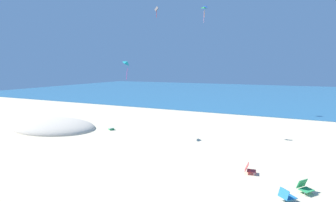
{
  "coord_description": "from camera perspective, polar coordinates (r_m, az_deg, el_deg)",
  "views": [
    {
      "loc": [
        7.24,
        -9.9,
        5.93
      ],
      "look_at": [
        0.0,
        5.35,
        3.79
      ],
      "focal_mm": 28.59,
      "sensor_mm": 36.0,
      "label": 1
    }
  ],
  "objects": [
    {
      "name": "ground_plane",
      "position": [
        21.99,
        5.27,
        -8.43
      ],
      "size": [
        120.0,
        120.0,
        0.0
      ],
      "primitive_type": "plane",
      "color": "beige"
    },
    {
      "name": "ocean_water",
      "position": [
        64.21,
        18.83,
        1.57
      ],
      "size": [
        120.0,
        60.0,
        0.05
      ],
      "primitive_type": "cube",
      "color": "teal",
      "rests_on": "ground_plane"
    },
    {
      "name": "dune_mound",
      "position": [
        28.7,
        -23.2,
        -5.28
      ],
      "size": [
        9.01,
        6.31,
        1.78
      ],
      "primitive_type": "ellipsoid",
      "color": "beige",
      "rests_on": "ground_plane"
    },
    {
      "name": "beach_chair_far_left",
      "position": [
        14.82,
        27.05,
        -15.98
      ],
      "size": [
        0.82,
        0.82,
        0.6
      ],
      "rotation": [
        0.0,
        0.0,
        5.62
      ],
      "color": "#2D9956",
      "rests_on": "ground_plane"
    },
    {
      "name": "beach_chair_far_right",
      "position": [
        16.09,
        16.94,
        -13.7
      ],
      "size": [
        0.66,
        0.57,
        0.58
      ],
      "rotation": [
        0.0,
        0.0,
        0.12
      ],
      "color": "#D13D3D",
      "rests_on": "ground_plane"
    },
    {
      "name": "beach_chair_near_camera",
      "position": [
        13.61,
        23.93,
        -17.92
      ],
      "size": [
        0.82,
        0.83,
        0.6
      ],
      "rotation": [
        0.0,
        0.0,
        0.81
      ],
      "color": "#2370B2",
      "rests_on": "ground_plane"
    },
    {
      "name": "cooler_box",
      "position": [
        26.08,
        -11.99,
        -5.81
      ],
      "size": [
        0.55,
        0.57,
        0.22
      ],
      "rotation": [
        0.0,
        0.0,
        4.2
      ],
      "color": "#339956",
      "rests_on": "ground_plane"
    },
    {
      "name": "kite_green",
      "position": [
        21.47,
        7.69,
        19.06
      ],
      "size": [
        0.46,
        0.43,
        1.2
      ],
      "rotation": [
        0.0,
        0.0,
        3.68
      ],
      "color": "green"
    },
    {
      "name": "kite_black",
      "position": [
        25.65,
        -2.48,
        18.95
      ],
      "size": [
        0.52,
        0.25,
        1.02
      ],
      "rotation": [
        0.0,
        0.0,
        3.11
      ],
      "color": "black"
    },
    {
      "name": "kite_teal",
      "position": [
        23.64,
        -8.65,
        8.04
      ],
      "size": [
        0.79,
        0.89,
        1.73
      ],
      "rotation": [
        0.0,
        0.0,
        1.92
      ],
      "color": "#1EADAD"
    },
    {
      "name": "kite_blue",
      "position": [
        37.48,
        7.75,
        19.25
      ],
      "size": [
        0.77,
        0.82,
        1.53
      ],
      "rotation": [
        0.0,
        0.0,
        4.22
      ],
      "color": "blue"
    }
  ]
}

